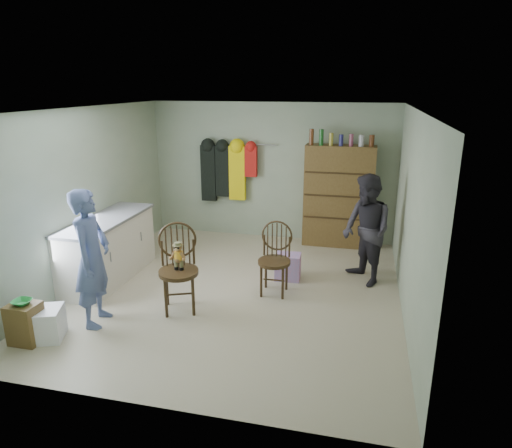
% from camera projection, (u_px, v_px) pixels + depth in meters
% --- Properties ---
extents(ground_plane, '(5.00, 5.00, 0.00)m').
position_uv_depth(ground_plane, '(236.00, 291.00, 6.45)').
color(ground_plane, beige).
rests_on(ground_plane, ground).
extents(room_walls, '(5.00, 5.00, 5.00)m').
position_uv_depth(room_walls, '(244.00, 174.00, 6.48)').
color(room_walls, '#A0AE92').
rests_on(room_walls, ground).
extents(counter, '(0.64, 1.86, 0.94)m').
position_uv_depth(counter, '(108.00, 249.00, 6.74)').
color(counter, silver).
rests_on(counter, ground).
extents(stool, '(0.33, 0.28, 0.47)m').
position_uv_depth(stool, '(25.00, 323.00, 5.11)').
color(stool, brown).
rests_on(stool, ground).
extents(bowl, '(0.20, 0.20, 0.05)m').
position_uv_depth(bowl, '(22.00, 302.00, 5.03)').
color(bowl, green).
rests_on(bowl, stool).
extents(plastic_tub, '(0.49, 0.48, 0.37)m').
position_uv_depth(plastic_tub, '(45.00, 324.00, 5.20)').
color(plastic_tub, white).
rests_on(plastic_tub, ground).
extents(chair_front, '(0.66, 0.66, 1.13)m').
position_uv_depth(chair_front, '(178.00, 263.00, 5.78)').
color(chair_front, '#3D2A15').
rests_on(chair_front, ground).
extents(chair_far, '(0.45, 0.45, 1.01)m').
position_uv_depth(chair_far, '(275.00, 255.00, 6.28)').
color(chair_far, '#3D2A15').
rests_on(chair_far, ground).
extents(striped_bag, '(0.38, 0.30, 0.39)m').
position_uv_depth(striped_bag, '(288.00, 267.00, 6.80)').
color(striped_bag, pink).
rests_on(striped_bag, ground).
extents(person_left, '(0.49, 0.67, 1.68)m').
position_uv_depth(person_left, '(92.00, 258.00, 5.37)').
color(person_left, '#506093').
rests_on(person_left, ground).
extents(person_right, '(0.93, 0.98, 1.60)m').
position_uv_depth(person_right, '(366.00, 230.00, 6.51)').
color(person_right, '#2D2B33').
rests_on(person_right, ground).
extents(dresser, '(1.20, 0.39, 2.07)m').
position_uv_depth(dresser, '(338.00, 196.00, 8.04)').
color(dresser, brown).
rests_on(dresser, ground).
extents(coat_rack, '(1.42, 0.12, 1.09)m').
position_uv_depth(coat_rack, '(227.00, 171.00, 8.48)').
color(coat_rack, '#99999E').
rests_on(coat_rack, ground).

